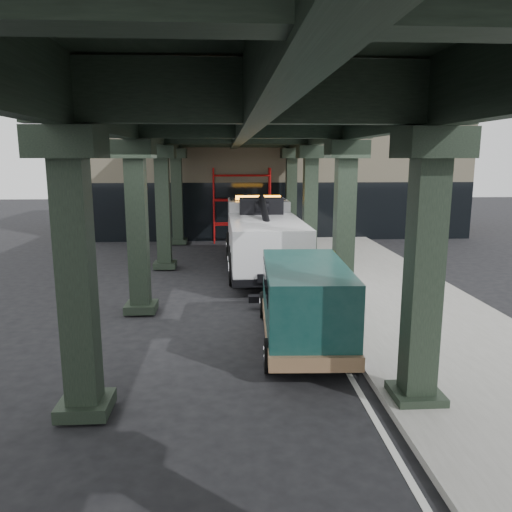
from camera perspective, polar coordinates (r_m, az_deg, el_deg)
name	(u,v)px	position (r m, az deg, el deg)	size (l,w,h in m)	color
ground	(261,334)	(13.18, 0.52, -8.85)	(90.00, 90.00, 0.00)	black
sidewalk	(403,306)	(15.96, 16.41, -5.46)	(5.00, 40.00, 0.15)	gray
lane_stripe	(312,309)	(15.26, 6.41, -6.09)	(0.12, 38.00, 0.01)	silver
viaduct	(242,123)	(14.40, -1.66, 14.93)	(7.40, 32.00, 6.40)	black
building	(270,166)	(32.49, 1.61, 10.22)	(22.00, 10.00, 8.00)	#C6B793
scaffolding	(242,203)	(27.12, -1.64, 6.04)	(3.08, 0.88, 4.00)	#B00E0E
tow_truck	(262,234)	(20.21, 0.68, 2.53)	(2.93, 9.35, 3.05)	black
towed_van	(304,301)	(12.17, 5.50, -5.10)	(2.25, 5.19, 2.07)	#103936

